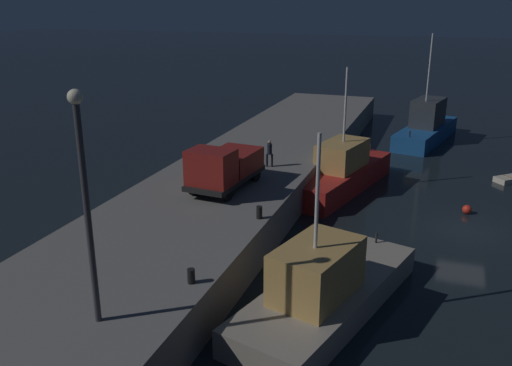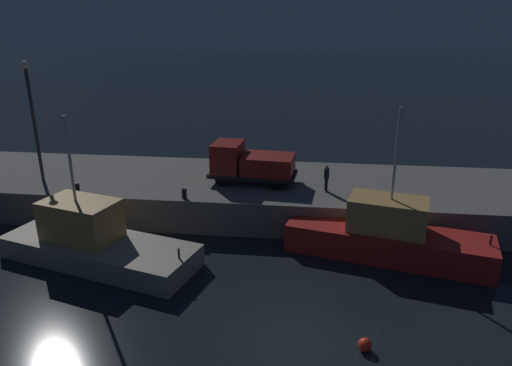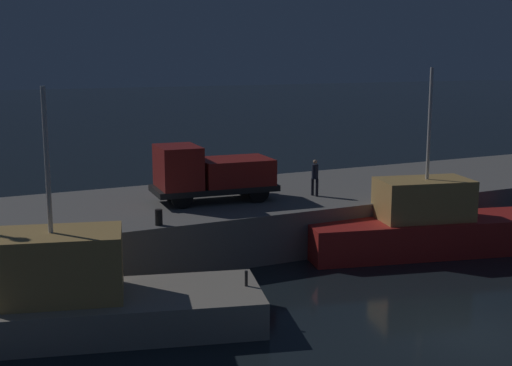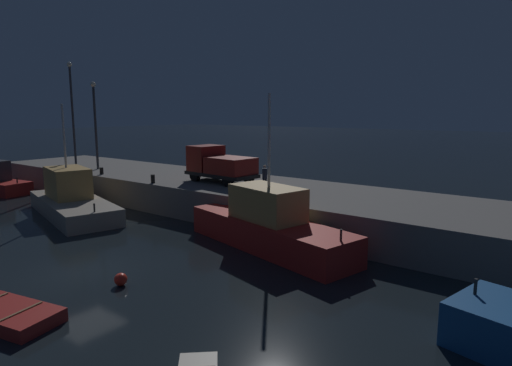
# 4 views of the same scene
# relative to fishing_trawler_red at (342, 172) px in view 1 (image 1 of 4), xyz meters

# --- Properties ---
(ground_plane) EXTENTS (320.00, 320.00, 0.00)m
(ground_plane) POSITION_rel_fishing_trawler_red_xyz_m (-4.41, -7.52, -1.15)
(ground_plane) COLOR black
(pier_quay) EXTENTS (56.15, 8.40, 2.02)m
(pier_quay) POSITION_rel_fishing_trawler_red_xyz_m (-4.41, 5.48, -0.14)
(pier_quay) COLOR slate
(pier_quay) RESTS_ON ground
(fishing_trawler_red) EXTENTS (10.55, 5.04, 7.75)m
(fishing_trawler_red) POSITION_rel_fishing_trawler_red_xyz_m (0.00, 0.00, 0.00)
(fishing_trawler_red) COLOR red
(fishing_trawler_red) RESTS_ON ground
(fishing_boat_blue) EXTENTS (10.64, 5.95, 7.38)m
(fishing_boat_blue) POSITION_rel_fishing_trawler_red_xyz_m (-14.70, -2.18, -0.11)
(fishing_boat_blue) COLOR gray
(fishing_boat_blue) RESTS_ON ground
(fishing_boat_orange) EXTENTS (10.72, 4.94, 9.01)m
(fishing_boat_orange) POSITION_rel_fishing_trawler_red_xyz_m (14.87, -4.40, 0.12)
(fishing_boat_orange) COLOR #195193
(fishing_boat_orange) RESTS_ON ground
(mooring_buoy_near) EXTENTS (0.52, 0.52, 0.52)m
(mooring_buoy_near) POSITION_rel_fishing_trawler_red_xyz_m (-1.79, -7.58, -0.89)
(mooring_buoy_near) COLOR red
(mooring_buoy_near) RESTS_ON ground
(lamp_post_east) EXTENTS (0.44, 0.44, 7.31)m
(lamp_post_east) POSITION_rel_fishing_trawler_red_xyz_m (-20.72, 3.77, 5.18)
(lamp_post_east) COLOR #38383D
(lamp_post_east) RESTS_ON pier_quay
(utility_truck) EXTENTS (5.45, 2.73, 2.48)m
(utility_truck) POSITION_rel_fishing_trawler_red_xyz_m (-7.71, 4.86, 2.10)
(utility_truck) COLOR black
(utility_truck) RESTS_ON pier_quay
(dockworker) EXTENTS (0.34, 0.43, 1.64)m
(dockworker) POSITION_rel_fishing_trawler_red_xyz_m (-3.07, 3.86, 1.80)
(dockworker) COLOR black
(dockworker) RESTS_ON pier_quay
(bollard_west) EXTENTS (0.28, 0.28, 0.60)m
(bollard_west) POSITION_rel_fishing_trawler_red_xyz_m (-11.04, 1.75, 1.17)
(bollard_west) COLOR black
(bollard_west) RESTS_ON pier_quay
(bollard_central) EXTENTS (0.28, 0.28, 0.55)m
(bollard_central) POSITION_rel_fishing_trawler_red_xyz_m (-17.57, 2.05, 1.14)
(bollard_central) COLOR black
(bollard_central) RESTS_ON pier_quay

